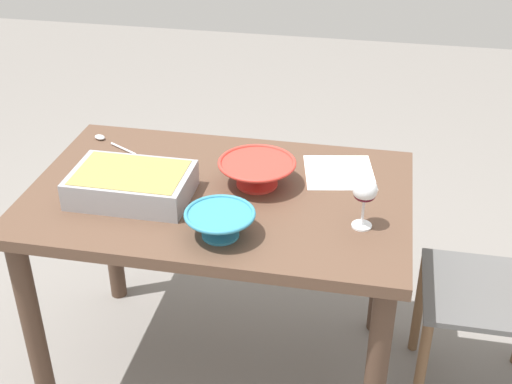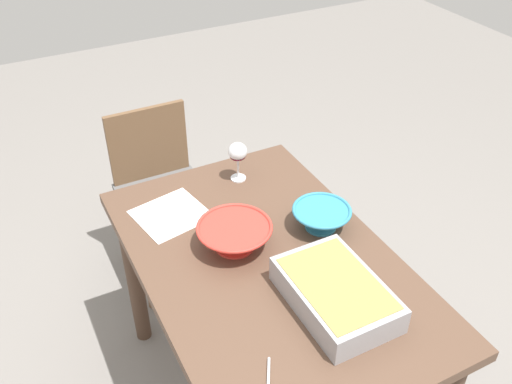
# 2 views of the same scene
# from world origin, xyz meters

# --- Properties ---
(dining_table) EXTENTS (1.22, 0.79, 0.77)m
(dining_table) POSITION_xyz_m (0.00, 0.00, 0.65)
(dining_table) COLOR brown
(dining_table) RESTS_ON ground_plane
(chair) EXTENTS (0.42, 0.40, 0.83)m
(chair) POSITION_xyz_m (0.96, 0.06, 0.47)
(chair) COLOR #595959
(chair) RESTS_ON ground_plane
(wine_glass) EXTENTS (0.07, 0.07, 0.16)m
(wine_glass) POSITION_xyz_m (0.46, -0.12, 0.89)
(wine_glass) COLOR white
(wine_glass) RESTS_ON dining_table
(casserole_dish) EXTENTS (0.37, 0.24, 0.09)m
(casserole_dish) POSITION_xyz_m (-0.26, -0.09, 0.82)
(casserole_dish) COLOR #99999E
(casserole_dish) RESTS_ON dining_table
(mixing_bowl) EXTENTS (0.25, 0.25, 0.09)m
(mixing_bowl) POSITION_xyz_m (0.11, 0.06, 0.82)
(mixing_bowl) COLOR red
(mixing_bowl) RESTS_ON dining_table
(small_bowl) EXTENTS (0.21, 0.21, 0.08)m
(small_bowl) POSITION_xyz_m (0.07, -0.25, 0.82)
(small_bowl) COLOR teal
(small_bowl) RESTS_ON dining_table
(napkin) EXTENTS (0.27, 0.28, 0.00)m
(napkin) POSITION_xyz_m (0.37, 0.19, 0.77)
(napkin) COLOR white
(napkin) RESTS_ON dining_table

